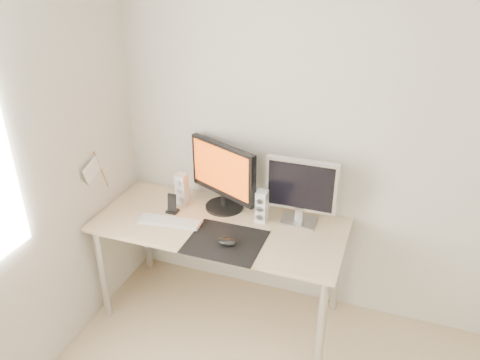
# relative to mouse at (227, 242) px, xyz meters

# --- Properties ---
(wall_back) EXTENTS (3.50, 0.00, 3.50)m
(wall_back) POSITION_rel_mouse_xyz_m (0.80, 0.59, 0.50)
(wall_back) COLOR silver
(wall_back) RESTS_ON ground
(mousepad) EXTENTS (0.45, 0.40, 0.00)m
(mousepad) POSITION_rel_mouse_xyz_m (-0.02, 0.03, -0.02)
(mousepad) COLOR black
(mousepad) RESTS_ON desk
(mouse) EXTENTS (0.12, 0.07, 0.04)m
(mouse) POSITION_rel_mouse_xyz_m (0.00, 0.00, 0.00)
(mouse) COLOR black
(mouse) RESTS_ON mousepad
(desk) EXTENTS (1.60, 0.70, 0.73)m
(desk) POSITION_rel_mouse_xyz_m (-0.13, 0.22, -0.10)
(desk) COLOR #D1B587
(desk) RESTS_ON ground
(main_monitor) EXTENTS (0.52, 0.35, 0.47)m
(main_monitor) POSITION_rel_mouse_xyz_m (-0.18, 0.40, 0.23)
(main_monitor) COLOR black
(main_monitor) RESTS_ON desk
(second_monitor) EXTENTS (0.45, 0.16, 0.43)m
(second_monitor) POSITION_rel_mouse_xyz_m (0.34, 0.40, 0.22)
(second_monitor) COLOR silver
(second_monitor) RESTS_ON desk
(speaker_left) EXTENTS (0.07, 0.08, 0.22)m
(speaker_left) POSITION_rel_mouse_xyz_m (-0.47, 0.38, 0.08)
(speaker_left) COLOR white
(speaker_left) RESTS_ON desk
(speaker_right) EXTENTS (0.07, 0.08, 0.22)m
(speaker_right) POSITION_rel_mouse_xyz_m (0.11, 0.33, 0.08)
(speaker_right) COLOR white
(speaker_right) RESTS_ON desk
(keyboard) EXTENTS (0.43, 0.16, 0.02)m
(keyboard) POSITION_rel_mouse_xyz_m (-0.44, 0.11, -0.02)
(keyboard) COLOR silver
(keyboard) RESTS_ON desk
(phone_dock) EXTENTS (0.08, 0.06, 0.14)m
(phone_dock) POSITION_rel_mouse_xyz_m (-0.48, 0.24, 0.02)
(phone_dock) COLOR black
(phone_dock) RESTS_ON desk
(pennant) EXTENTS (0.01, 0.23, 0.29)m
(pennant) POSITION_rel_mouse_xyz_m (-0.92, 0.07, 0.29)
(pennant) COLOR #A57F54
(pennant) RESTS_ON wall_left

